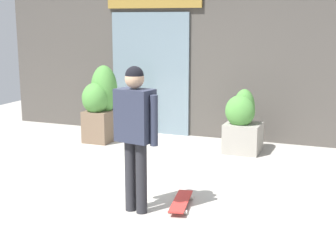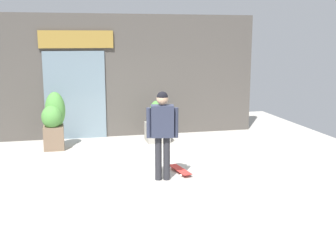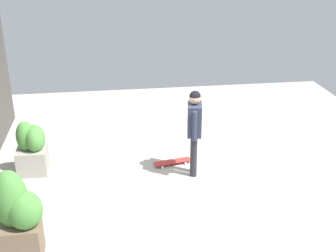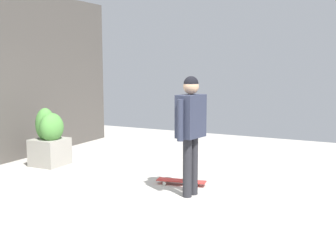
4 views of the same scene
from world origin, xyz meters
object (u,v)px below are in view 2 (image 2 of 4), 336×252
at_px(skateboarder, 162,126).
at_px(skateboard, 180,170).
at_px(planter_box_right, 157,123).
at_px(planter_box_left, 54,121).

xyz_separation_m(skateboarder, skateboard, (0.44, 0.35, -1.00)).
bearing_deg(planter_box_right, planter_box_left, -176.11).
relative_size(skateboarder, planter_box_left, 1.22).
relative_size(skateboarder, skateboard, 2.15).
xyz_separation_m(skateboard, planter_box_left, (-2.54, 2.60, 0.65)).
bearing_deg(skateboarder, planter_box_left, 45.73).
height_order(skateboarder, planter_box_right, skateboarder).
bearing_deg(skateboarder, skateboard, -41.58).
distance_m(skateboarder, planter_box_right, 3.22).
bearing_deg(planter_box_left, planter_box_right, 3.89).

